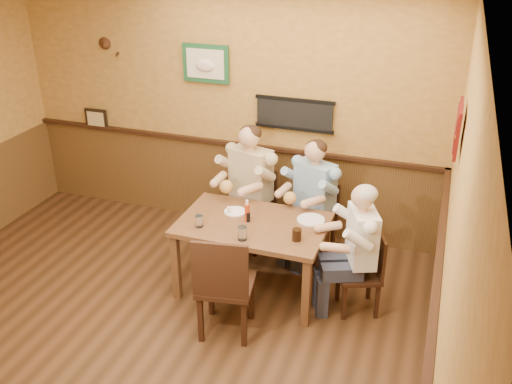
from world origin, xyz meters
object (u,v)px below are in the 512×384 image
chair_near_side (226,282)px  water_glass_mid (242,233)px  chair_right_end (359,272)px  water_glass_left (199,221)px  pepper_shaker (248,217)px  diner_tan_shirt (251,194)px  salt_shaker (229,211)px  diner_blue_polo (314,206)px  hot_sauce_bottle (247,212)px  diner_white_elder (360,256)px  dining_table (253,231)px  chair_back_right (313,221)px  chair_back_left (251,210)px  cola_tumbler (297,235)px

chair_near_side → water_glass_mid: chair_near_side is taller
chair_right_end → water_glass_left: (-1.48, -0.25, 0.40)m
chair_near_side → pepper_shaker: (-0.04, 0.68, 0.29)m
diner_tan_shirt → pepper_shaker: diner_tan_shirt is taller
chair_near_side → salt_shaker: bearing=-80.3°
diner_blue_polo → hot_sauce_bottle: bearing=-97.2°
diner_white_elder → salt_shaker: bearing=-115.3°
dining_table → pepper_shaker: bearing=179.2°
chair_back_right → water_glass_mid: water_glass_mid is taller
chair_near_side → hot_sauce_bottle: (-0.05, 0.69, 0.34)m
chair_back_right → chair_right_end: size_ratio=1.04×
chair_near_side → pepper_shaker: size_ratio=10.93×
chair_back_right → chair_near_side: size_ratio=0.83×
hot_sauce_bottle → diner_blue_polo: bearing=59.1°
chair_back_left → pepper_shaker: 0.89m
dining_table → chair_back_right: chair_back_right is taller
water_glass_left → salt_shaker: water_glass_left is taller
chair_back_right → diner_white_elder: diner_white_elder is taller
diner_blue_polo → water_glass_mid: size_ratio=9.45×
water_glass_mid → salt_shaker: size_ratio=1.53×
chair_back_left → diner_white_elder: size_ratio=0.78×
chair_back_left → pepper_shaker: size_ratio=9.62×
water_glass_left → cola_tumbler: bearing=3.7°
chair_near_side → diner_tan_shirt: (-0.28, 1.46, 0.13)m
dining_table → hot_sauce_bottle: 0.20m
diner_tan_shirt → water_glass_left: diner_tan_shirt is taller
dining_table → water_glass_mid: (0.02, -0.33, 0.16)m
chair_right_end → diner_tan_shirt: diner_tan_shirt is taller
chair_right_end → diner_white_elder: size_ratio=0.70×
hot_sauce_bottle → salt_shaker: hot_sauce_bottle is taller
diner_tan_shirt → pepper_shaker: (0.25, -0.78, 0.15)m
cola_tumbler → salt_shaker: size_ratio=1.32×
chair_right_end → water_glass_mid: 1.15m
diner_white_elder → pepper_shaker: diner_white_elder is taller
diner_white_elder → chair_right_end: bearing=0.0°
chair_back_right → chair_right_end: chair_back_right is taller
water_glass_left → pepper_shaker: size_ratio=1.23×
chair_near_side → cola_tumbler: bearing=-144.4°
dining_table → hot_sauce_bottle: size_ratio=7.14×
chair_right_end → cola_tumbler: bearing=-93.7°
chair_back_right → hot_sauce_bottle: 1.01m
salt_shaker → chair_right_end: bearing=-2.9°
chair_back_right → water_glass_mid: 1.26m
chair_right_end → diner_tan_shirt: size_ratio=0.63×
chair_near_side → water_glass_mid: (0.03, 0.34, 0.30)m
chair_near_side → diner_blue_polo: size_ratio=0.84×
chair_back_left → chair_back_right: 0.70m
diner_tan_shirt → cola_tumbler: bearing=-35.1°
chair_near_side → pepper_shaker: chair_near_side is taller
diner_white_elder → cola_tumbler: bearing=-93.7°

